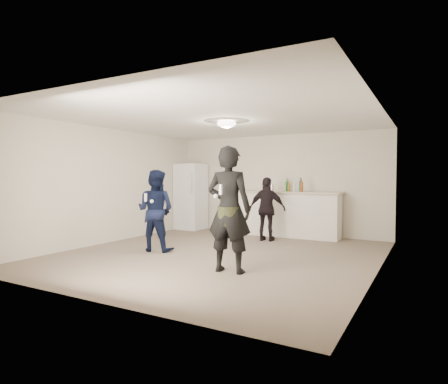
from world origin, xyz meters
The scene contains 21 objects.
floor centered at (0.00, 0.00, 0.00)m, with size 6.00×6.00×0.00m, color #6B5B4C.
ceiling centered at (0.00, 0.00, 2.50)m, with size 6.00×6.00×0.00m, color silver.
wall_back centered at (0.00, 3.00, 1.25)m, with size 6.00×6.00×0.00m, color beige.
wall_front centered at (0.00, -3.00, 1.25)m, with size 6.00×6.00×0.00m, color beige.
wall_left centered at (-2.75, 0.00, 1.25)m, with size 6.00×6.00×0.00m, color beige.
wall_right centered at (2.75, 0.00, 1.25)m, with size 6.00×6.00×0.00m, color beige.
counter centered at (0.33, 2.67, 0.53)m, with size 2.60×0.56×1.05m, color white.
counter_top centered at (0.33, 2.67, 1.07)m, with size 2.68×0.64×0.04m, color beige.
fridge centered at (-2.39, 2.60, 0.90)m, with size 0.70×0.70×1.80m, color white.
fridge_handle centered at (-2.11, 2.23, 1.30)m, with size 0.02×0.02×0.60m, color #BBBABF.
ceiling_dome centered at (0.00, 0.30, 2.45)m, with size 0.36×0.36×0.16m, color white.
shaker centered at (0.03, 2.55, 1.18)m, with size 0.08×0.08×0.17m, color #ACACB0.
man centered at (-1.24, -0.30, 0.79)m, with size 0.76×0.59×1.57m, color #0F1A41.
woman centered at (0.79, -1.06, 0.95)m, with size 0.69×0.45×1.89m, color black.
camo_shorts centered at (0.79, -1.06, 0.85)m, with size 0.34×0.34×0.28m, color #353C1B.
spectator centered at (0.21, 1.82, 0.72)m, with size 0.84×0.35×1.43m, color black.
remote_man centered at (-1.24, -0.58, 1.05)m, with size 0.04×0.04×0.15m, color white.
nunchuk_man centered at (-1.12, -0.55, 0.98)m, with size 0.07×0.07×0.07m, color silver.
remote_woman centered at (0.79, -1.31, 1.25)m, with size 0.04×0.04×0.15m, color white.
nunchuk_woman centered at (0.69, -1.28, 1.15)m, with size 0.07×0.07×0.07m, color white.
bottle_cluster centered at (0.56, 2.63, 1.20)m, with size 0.51×0.33×0.26m.
Camera 1 is at (3.43, -5.97, 1.42)m, focal length 30.00 mm.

